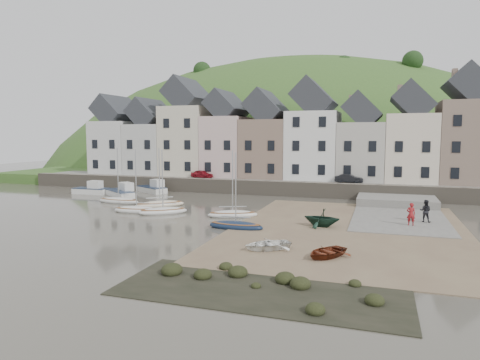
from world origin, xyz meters
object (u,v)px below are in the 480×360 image
(car_left, at_px, (202,174))
(rowboat_white, at_px, (267,244))
(rowboat_green, at_px, (322,217))
(car_right, at_px, (349,178))
(person_dark, at_px, (425,211))
(sailboat_0, at_px, (119,201))
(rowboat_red, at_px, (326,252))
(person_red, at_px, (411,214))

(car_left, bearing_deg, rowboat_white, -135.13)
(rowboat_green, distance_m, car_right, 19.35)
(rowboat_green, xyz_separation_m, person_dark, (8.12, 4.34, 0.25))
(sailboat_0, bearing_deg, rowboat_green, -13.91)
(rowboat_white, distance_m, rowboat_green, 8.50)
(sailboat_0, height_order, rowboat_red, sailboat_0)
(rowboat_white, relative_size, car_left, 0.99)
(sailboat_0, height_order, rowboat_white, sailboat_0)
(rowboat_red, height_order, person_red, person_red)
(rowboat_green, xyz_separation_m, car_left, (-18.83, 19.29, 1.33))
(person_dark, height_order, car_left, car_left)
(person_dark, height_order, car_right, car_right)
(car_left, bearing_deg, rowboat_green, -121.68)
(sailboat_0, bearing_deg, rowboat_red, -30.56)
(car_left, distance_m, car_right, 19.56)
(sailboat_0, distance_m, rowboat_white, 24.74)
(person_red, relative_size, car_right, 0.55)
(rowboat_red, bearing_deg, car_right, 123.01)
(person_red, relative_size, car_left, 0.58)
(sailboat_0, height_order, person_red, sailboat_0)
(car_right, bearing_deg, rowboat_red, -177.49)
(rowboat_white, height_order, rowboat_red, rowboat_white)
(person_red, distance_m, car_left, 30.72)
(person_red, bearing_deg, sailboat_0, -11.30)
(sailboat_0, distance_m, car_right, 27.39)
(sailboat_0, relative_size, person_red, 3.40)
(rowboat_white, xyz_separation_m, rowboat_green, (2.45, 8.13, 0.43))
(rowboat_red, height_order, person_dark, person_dark)
(rowboat_red, bearing_deg, person_red, 95.68)
(sailboat_0, xyz_separation_m, rowboat_red, (24.40, -14.41, 0.12))
(sailboat_0, distance_m, rowboat_red, 28.34)
(sailboat_0, relative_size, rowboat_white, 1.99)
(person_red, bearing_deg, car_right, -75.09)
(rowboat_white, xyz_separation_m, car_right, (3.17, 27.42, 1.77))
(rowboat_red, height_order, car_left, car_left)
(rowboat_green, distance_m, person_dark, 9.21)
(rowboat_white, height_order, car_left, car_left)
(rowboat_red, xyz_separation_m, car_left, (-20.26, 28.01, 1.77))
(rowboat_green, height_order, rowboat_red, rowboat_green)
(person_dark, bearing_deg, car_left, -16.04)
(sailboat_0, xyz_separation_m, car_left, (4.14, 13.60, 1.89))
(rowboat_red, height_order, car_right, car_right)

